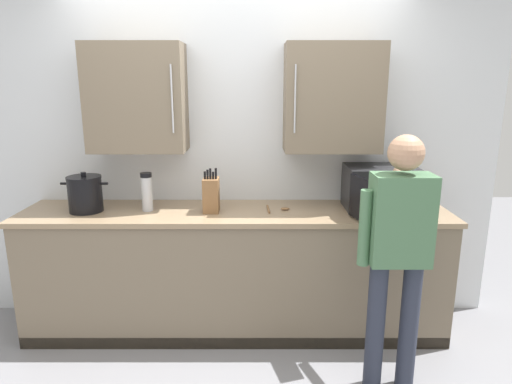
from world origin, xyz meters
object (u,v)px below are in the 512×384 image
Objects in this scene: wooden_spoon at (278,209)px; stock_pot at (85,194)px; microwave_oven at (377,188)px; knife_block at (211,195)px; thermos_flask at (147,192)px; person_figure at (398,244)px.

stock_pot is at bearing -178.68° from wooden_spoon.
microwave_oven is 2.14× the size of stock_pot.
knife_block reaches higher than microwave_oven.
wooden_spoon is 0.95m from thermos_flask.
thermos_flask is (0.43, 0.02, 0.01)m from stock_pot.
wooden_spoon is 0.66× the size of thermos_flask.
microwave_oven is 0.46× the size of person_figure.
microwave_oven is 2.09m from stock_pot.
stock_pot is 2.14m from person_figure.
stock_pot is 1.21× the size of thermos_flask.
person_figure reaches higher than stock_pot.
person_figure reaches higher than thermos_flask.
stock_pot is 1.38m from wooden_spoon.
microwave_oven is 1.19m from knife_block.
microwave_oven reaches higher than wooden_spoon.
microwave_oven is at bearing 1.34° from stock_pot.
microwave_oven is 1.65m from thermos_flask.
knife_block reaches higher than stock_pot.
stock_pot is at bearing 179.72° from knife_block.
stock_pot is 1.05× the size of knife_block.
person_figure is (2.03, -0.66, -0.13)m from stock_pot.
stock_pot is at bearing -178.66° from microwave_oven.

